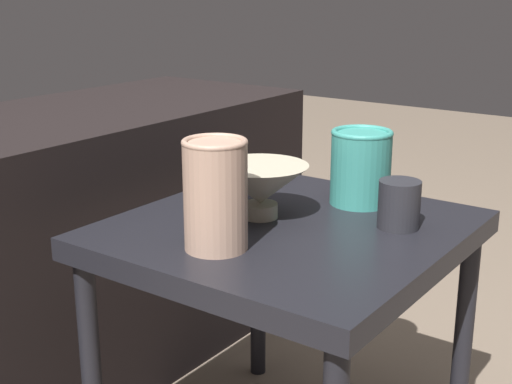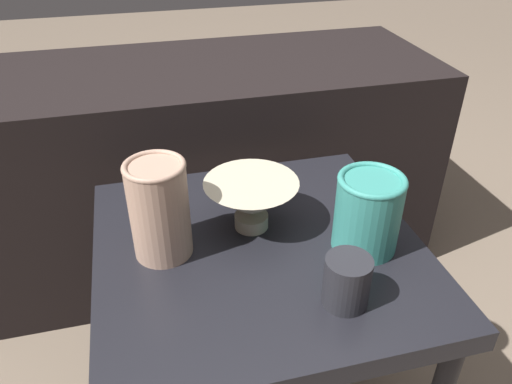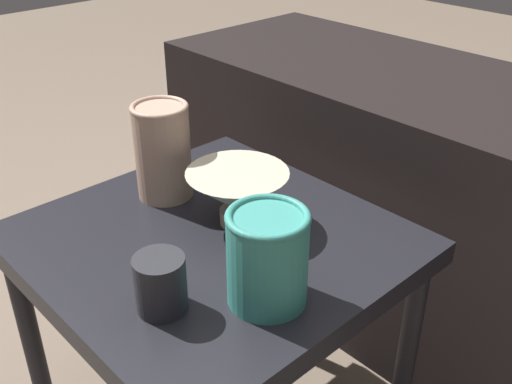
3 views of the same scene
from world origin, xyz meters
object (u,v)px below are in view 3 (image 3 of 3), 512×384
Objects in this scene: bowl at (239,193)px; vase_colorful_right at (267,256)px; cup at (161,284)px; vase_textured_left at (163,150)px.

bowl is 1.21× the size of vase_colorful_right.
vase_colorful_right is 0.15m from cup.
cup is (0.09, -0.22, -0.02)m from bowl.
vase_textured_left is at bearing 143.48° from cup.
cup is at bearing -36.52° from vase_textured_left.
vase_colorful_right is at bearing -11.88° from vase_textured_left.
vase_textured_left is at bearing 168.12° from vase_colorful_right.
bowl is at bearing 111.85° from cup.
cup is (-0.09, -0.12, -0.03)m from vase_colorful_right.
vase_textured_left reaches higher than vase_colorful_right.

